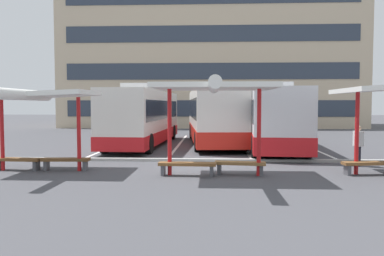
# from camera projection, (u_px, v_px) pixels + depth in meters

# --- Properties ---
(ground_plane) EXTENTS (160.00, 160.00, 0.00)m
(ground_plane) POSITION_uv_depth(u_px,v_px,m) (209.00, 168.00, 15.06)
(ground_plane) COLOR #47474C
(terminal_building) EXTENTS (31.68, 13.05, 17.64)m
(terminal_building) POSITION_uv_depth(u_px,v_px,m) (211.00, 61.00, 45.62)
(terminal_building) COLOR #C6B293
(terminal_building) RESTS_ON ground
(coach_bus_0) EXTENTS (2.97, 11.41, 3.55)m
(coach_bus_0) POSITION_uv_depth(u_px,v_px,m) (144.00, 117.00, 23.26)
(coach_bus_0) COLOR silver
(coach_bus_0) RESTS_ON ground
(coach_bus_1) EXTENTS (3.57, 11.79, 3.66)m
(coach_bus_1) POSITION_uv_depth(u_px,v_px,m) (213.00, 116.00, 24.22)
(coach_bus_1) COLOR silver
(coach_bus_1) RESTS_ON ground
(coach_bus_2) EXTENTS (3.41, 12.23, 3.53)m
(coach_bus_2) POSITION_uv_depth(u_px,v_px,m) (273.00, 119.00, 21.97)
(coach_bus_2) COLOR silver
(coach_bus_2) RESTS_ON ground
(lane_stripe_0) EXTENTS (0.16, 14.00, 0.01)m
(lane_stripe_0) POSITION_uv_depth(u_px,v_px,m) (117.00, 144.00, 23.82)
(lane_stripe_0) COLOR white
(lane_stripe_0) RESTS_ON ground
(lane_stripe_1) EXTENTS (0.16, 14.00, 0.01)m
(lane_stripe_1) POSITION_uv_depth(u_px,v_px,m) (179.00, 145.00, 23.64)
(lane_stripe_1) COLOR white
(lane_stripe_1) RESTS_ON ground
(lane_stripe_2) EXTENTS (0.16, 14.00, 0.01)m
(lane_stripe_2) POSITION_uv_depth(u_px,v_px,m) (241.00, 145.00, 23.46)
(lane_stripe_2) COLOR white
(lane_stripe_2) RESTS_ON ground
(lane_stripe_3) EXTENTS (0.16, 14.00, 0.01)m
(lane_stripe_3) POSITION_uv_depth(u_px,v_px,m) (305.00, 145.00, 23.28)
(lane_stripe_3) COLOR white
(lane_stripe_3) RESTS_ON ground
(waiting_shelter_0) EXTENTS (3.85, 4.52, 2.91)m
(waiting_shelter_0) POSITION_uv_depth(u_px,v_px,m) (36.00, 97.00, 13.95)
(waiting_shelter_0) COLOR red
(waiting_shelter_0) RESTS_ON ground
(bench_0) EXTENTS (1.83, 0.56, 0.45)m
(bench_0) POSITION_uv_depth(u_px,v_px,m) (17.00, 161.00, 14.41)
(bench_0) COLOR brown
(bench_0) RESTS_ON ground
(bench_1) EXTENTS (1.74, 0.50, 0.45)m
(bench_1) POSITION_uv_depth(u_px,v_px,m) (66.00, 161.00, 14.38)
(bench_1) COLOR brown
(bench_1) RESTS_ON ground
(waiting_shelter_1) EXTENTS (4.02, 4.91, 3.16)m
(waiting_shelter_1) POSITION_uv_depth(u_px,v_px,m) (214.00, 88.00, 12.94)
(waiting_shelter_1) COLOR red
(waiting_shelter_1) RESTS_ON ground
(bench_2) EXTENTS (1.96, 0.50, 0.45)m
(bench_2) POSITION_uv_depth(u_px,v_px,m) (187.00, 166.00, 13.30)
(bench_2) COLOR brown
(bench_2) RESTS_ON ground
(bench_3) EXTENTS (1.77, 0.64, 0.45)m
(bench_3) POSITION_uv_depth(u_px,v_px,m) (240.00, 165.00, 13.48)
(bench_3) COLOR brown
(bench_3) RESTS_ON ground
(bench_4) EXTENTS (1.91, 0.64, 0.45)m
(bench_4) POSITION_uv_depth(u_px,v_px,m) (370.00, 165.00, 13.47)
(bench_4) COLOR brown
(bench_4) RESTS_ON ground
(platform_kerb) EXTENTS (44.00, 0.24, 0.12)m
(platform_kerb) POSITION_uv_depth(u_px,v_px,m) (210.00, 160.00, 16.65)
(platform_kerb) COLOR #ADADA8
(platform_kerb) RESTS_ON ground
(waiting_passenger_0) EXTENTS (0.28, 0.48, 1.59)m
(waiting_passenger_0) POSITION_uv_depth(u_px,v_px,m) (358.00, 143.00, 15.34)
(waiting_passenger_0) COLOR black
(waiting_passenger_0) RESTS_ON ground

